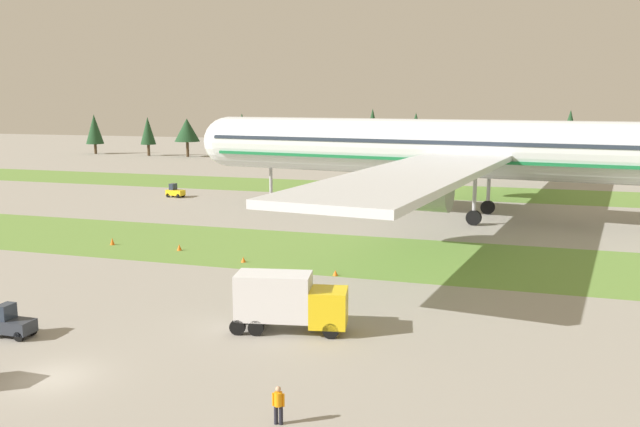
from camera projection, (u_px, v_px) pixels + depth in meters
ground_plane at (53, 378)px, 34.14m from camera, size 400.00×400.00×0.00m
grass_strip_near at (276, 248)px, 63.76m from camera, size 320.00×16.42×0.01m
grass_strip_far at (378, 189)px, 105.96m from camera, size 320.00×16.42×0.01m
airliner at (465, 148)px, 78.74m from camera, size 71.11×87.62×23.06m
baggage_tug at (11, 323)px, 39.97m from camera, size 2.60×1.30×1.97m
catering_truck at (289, 300)px, 40.73m from camera, size 7.26×3.56×3.58m
pushback_tractor at (175, 192)px, 97.12m from camera, size 2.75×1.62×1.97m
ground_crew_marshaller at (278, 404)px, 29.13m from camera, size 0.56×0.36×1.74m
taxiway_marker_0 at (335, 273)px, 53.93m from camera, size 0.44×0.44×0.46m
taxiway_marker_1 at (243, 260)px, 58.39m from camera, size 0.44×0.44×0.47m
taxiway_marker_2 at (179, 247)px, 62.91m from camera, size 0.44×0.44×0.63m
taxiway_marker_3 at (112, 241)px, 65.33m from camera, size 0.44×0.44×0.69m
distant_tree_line at (438, 133)px, 147.64m from camera, size 175.58×10.75×11.90m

